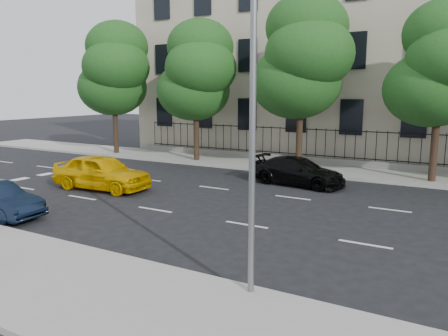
# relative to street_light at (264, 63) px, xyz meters

# --- Properties ---
(ground) EXTENTS (120.00, 120.00, 0.00)m
(ground) POSITION_rel_street_light_xyz_m (-2.50, 1.77, -5.15)
(ground) COLOR black
(ground) RESTS_ON ground
(near_sidewalk) EXTENTS (60.00, 4.00, 0.15)m
(near_sidewalk) POSITION_rel_street_light_xyz_m (-2.50, -2.23, -5.07)
(near_sidewalk) COLOR gray
(near_sidewalk) RESTS_ON ground
(far_sidewalk) EXTENTS (60.00, 4.00, 0.15)m
(far_sidewalk) POSITION_rel_street_light_xyz_m (-2.50, 15.77, -5.07)
(far_sidewalk) COLOR gray
(far_sidewalk) RESTS_ON ground
(lane_markings) EXTENTS (49.60, 4.62, 0.01)m
(lane_markings) POSITION_rel_street_light_xyz_m (-2.50, 6.52, -5.14)
(lane_markings) COLOR silver
(lane_markings) RESTS_ON ground
(crosswalk) EXTENTS (0.50, 12.10, 0.01)m
(crosswalk) POSITION_rel_street_light_xyz_m (-16.50, 6.37, -5.14)
(crosswalk) COLOR silver
(crosswalk) RESTS_ON ground
(masonry_building) EXTENTS (34.60, 12.11, 18.50)m
(masonry_building) POSITION_rel_street_light_xyz_m (-2.50, 24.72, 3.87)
(masonry_building) COLOR beige
(masonry_building) RESTS_ON ground
(iron_fence) EXTENTS (30.00, 0.50, 2.20)m
(iron_fence) POSITION_rel_street_light_xyz_m (-2.50, 17.47, -4.50)
(iron_fence) COLOR slate
(iron_fence) RESTS_ON far_sidewalk
(street_light) EXTENTS (0.25, 3.32, 8.05)m
(street_light) POSITION_rel_street_light_xyz_m (0.00, 0.00, 0.00)
(street_light) COLOR slate
(street_light) RESTS_ON near_sidewalk
(tree_a) EXTENTS (5.71, 5.31, 9.39)m
(tree_a) POSITION_rel_street_light_xyz_m (-18.46, 15.13, 0.98)
(tree_a) COLOR #382619
(tree_a) RESTS_ON far_sidewalk
(tree_b) EXTENTS (5.53, 5.12, 8.97)m
(tree_b) POSITION_rel_street_light_xyz_m (-11.46, 15.13, 0.69)
(tree_b) COLOR #382619
(tree_b) RESTS_ON far_sidewalk
(tree_c) EXTENTS (5.89, 5.50, 9.80)m
(tree_c) POSITION_rel_street_light_xyz_m (-4.46, 15.13, 1.26)
(tree_c) COLOR #382619
(tree_c) RESTS_ON far_sidewalk
(tree_d) EXTENTS (5.34, 4.94, 8.84)m
(tree_d) POSITION_rel_street_light_xyz_m (2.54, 15.13, 0.69)
(tree_d) COLOR #382619
(tree_d) RESTS_ON far_sidewalk
(yellow_taxi) EXTENTS (4.98, 2.26, 1.66)m
(yellow_taxi) POSITION_rel_street_light_xyz_m (-10.96, 5.94, -4.32)
(yellow_taxi) COLOR #EAAF00
(yellow_taxi) RESTS_ON ground
(black_sedan) EXTENTS (4.94, 2.53, 1.37)m
(black_sedan) POSITION_rel_street_light_xyz_m (-3.26, 11.43, -4.46)
(black_sedan) COLOR black
(black_sedan) RESTS_ON ground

